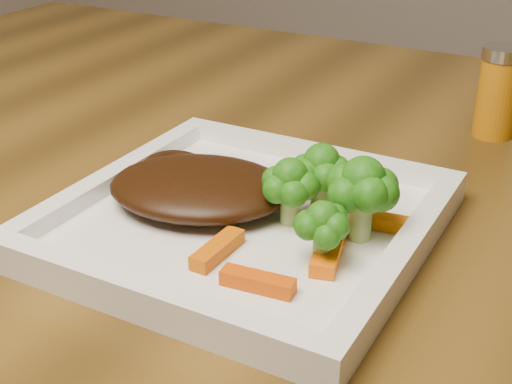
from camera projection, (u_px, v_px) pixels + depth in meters
The scene contains 12 objects.
plate at pixel (245, 225), 0.55m from camera, with size 0.27×0.27×0.01m, color white.
steak at pixel (199, 187), 0.56m from camera, with size 0.14×0.11×0.03m, color black.
broccoli_0 at pixel (321, 170), 0.54m from camera, with size 0.05×0.05×0.07m, color #1B6A11, non-canonical shape.
broccoli_1 at pixel (362, 199), 0.50m from camera, with size 0.06×0.06×0.06m, color #266911, non-canonical shape.
broccoli_2 at pixel (323, 225), 0.48m from camera, with size 0.04×0.04×0.06m, color #125F0F, non-canonical shape.
broccoli_3 at pixel (290, 186), 0.53m from camera, with size 0.05×0.05×0.06m, color #196410, non-canonical shape.
carrot_0 at pixel (258, 281), 0.46m from camera, with size 0.05×0.01×0.01m, color #D34703.
carrot_2 at pixel (218, 249), 0.49m from camera, with size 0.05×0.01×0.01m, color #CD5503.
carrot_3 at pixel (394, 224), 0.53m from camera, with size 0.05×0.01×0.01m, color #DB6503.
carrot_4 at pixel (296, 184), 0.59m from camera, with size 0.06×0.02×0.01m, color #F75A04.
carrot_5 at pixel (329, 249), 0.49m from camera, with size 0.06×0.02×0.01m, color #F86104.
spice_shaker at pixel (498, 92), 0.71m from camera, with size 0.04×0.04×0.09m, color #BF6F0A.
Camera 1 is at (0.15, -0.37, 1.02)m, focal length 50.00 mm.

